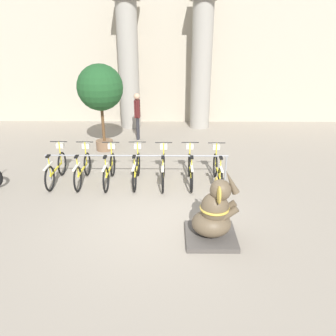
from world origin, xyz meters
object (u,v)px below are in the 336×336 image
Objects in this scene: bicycle_2 at (110,169)px; bicycle_4 at (163,169)px; bicycle_5 at (190,169)px; bicycle_1 at (83,168)px; bicycle_3 at (137,168)px; bicycle_0 at (56,168)px; potted_tree at (100,90)px; person_pedestrian at (137,112)px; elephant_statue at (214,216)px; bicycle_6 at (218,170)px.

bicycle_2 and bicycle_4 have the same top height.
bicycle_1 is at bearing 179.72° from bicycle_5.
bicycle_1 and bicycle_3 have the same top height.
bicycle_0 is 1.00× the size of bicycle_2.
potted_tree is (-2.89, 2.71, 1.71)m from bicycle_5.
person_pedestrian is at bearing 64.40° from bicycle_0.
bicycle_1 is 3.19m from potted_tree.
elephant_statue is 6.46m from potted_tree.
elephant_statue is at bearing -83.06° from bicycle_5.
bicycle_0 is 0.59× the size of potted_tree.
potted_tree is (-3.63, 2.74, 1.71)m from bicycle_6.
bicycle_0 is 2.97m from bicycle_4.
potted_tree reaches higher than bicycle_1.
bicycle_3 is 1.12× the size of elephant_statue.
bicycle_0 is 0.74m from bicycle_1.
person_pedestrian is at bearing 49.84° from potted_tree.
bicycle_1 is at bearing -106.12° from person_pedestrian.
bicycle_0 and bicycle_5 have the same top height.
elephant_statue is (-0.42, -2.63, 0.12)m from bicycle_6.
bicycle_2 is 1.00× the size of bicycle_3.
bicycle_3 is 3.48m from potted_tree.
bicycle_5 is (1.48, -0.03, 0.00)m from bicycle_3.
bicycle_1 is 1.00× the size of bicycle_2.
bicycle_2 is 1.48m from bicycle_4.
bicycle_1 is 1.00× the size of bicycle_5.
bicycle_2 is (1.48, -0.05, 0.00)m from bicycle_0.
bicycle_2 is at bearing -179.77° from bicycle_5.
bicycle_3 is at bearing 178.99° from bicycle_5.
bicycle_3 and bicycle_6 have the same top height.
bicycle_0 and bicycle_2 have the same top height.
person_pedestrian is at bearing 84.21° from bicycle_2.
bicycle_3 is 1.48m from bicycle_5.
potted_tree is at bearing 120.92° from elephant_statue.
elephant_statue is 0.87× the size of person_pedestrian.
bicycle_1 is 1.00× the size of bicycle_4.
bicycle_0 and bicycle_4 have the same top height.
elephant_statue reaches higher than bicycle_5.
person_pedestrian is at bearing 73.88° from bicycle_1.
bicycle_1 is 2.97m from bicycle_5.
bicycle_3 is (1.48, 0.01, 0.00)m from bicycle_1.
bicycle_1 is at bearing -91.60° from potted_tree.
bicycle_2 is 1.12× the size of elephant_statue.
elephant_statue is (2.55, -2.65, 0.12)m from bicycle_2.
bicycle_0 is 2.23m from bicycle_3.
potted_tree is at bearing 88.40° from bicycle_1.
bicycle_3 and bicycle_4 have the same top height.
bicycle_4 is at bearing -3.53° from bicycle_3.
bicycle_3 is 1.00× the size of bicycle_4.
bicycle_4 is at bearing -51.79° from potted_tree.
potted_tree reaches higher than elephant_statue.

